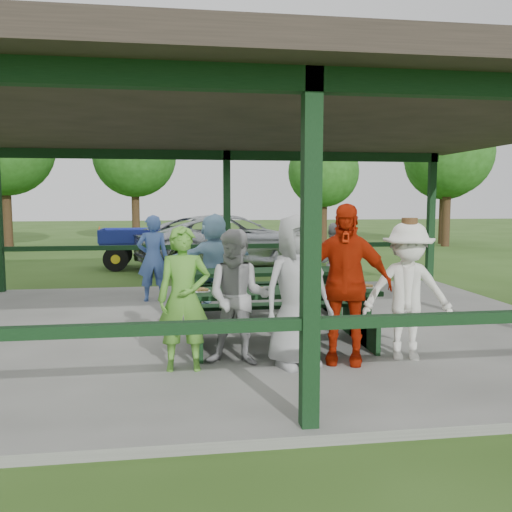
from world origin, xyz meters
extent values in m
plane|color=#2F4F18|center=(0.00, 0.00, 0.00)|extent=(90.00, 90.00, 0.00)
cube|color=slate|center=(0.00, 0.00, 0.05)|extent=(10.00, 8.00, 0.10)
cube|color=black|center=(0.00, -3.80, 1.60)|extent=(0.15, 0.15, 3.00)
cube|color=black|center=(0.00, 3.80, 1.60)|extent=(0.15, 0.15, 3.00)
cube|color=black|center=(4.80, 3.80, 1.60)|extent=(0.15, 0.15, 3.00)
cube|color=black|center=(-2.40, -3.80, 1.00)|extent=(4.65, 0.10, 0.10)
cube|color=black|center=(-2.40, 3.80, 1.00)|extent=(4.65, 0.10, 0.10)
cube|color=black|center=(2.40, 3.80, 1.00)|extent=(4.65, 0.10, 0.10)
cube|color=black|center=(0.00, -3.80, 3.00)|extent=(9.80, 0.15, 0.20)
cube|color=black|center=(0.00, 3.80, 3.00)|extent=(9.80, 0.15, 0.20)
cube|color=#2A231E|center=(0.00, 0.00, 3.22)|extent=(10.60, 8.60, 0.24)
cube|color=black|center=(0.26, -1.20, 0.82)|extent=(2.56, 0.75, 0.06)
cube|color=black|center=(0.26, -1.75, 0.53)|extent=(2.56, 0.28, 0.05)
cube|color=black|center=(0.26, -0.65, 0.53)|extent=(2.56, 0.28, 0.05)
cube|color=black|center=(-0.84, -1.20, 0.47)|extent=(0.06, 0.70, 0.75)
cube|color=black|center=(1.36, -1.20, 0.47)|extent=(0.06, 0.70, 0.75)
cube|color=black|center=(-0.84, -1.20, 0.33)|extent=(0.06, 1.39, 0.45)
cube|color=black|center=(1.36, -1.20, 0.33)|extent=(0.06, 1.39, 0.45)
cube|color=black|center=(0.35, 0.80, 0.82)|extent=(2.62, 0.75, 0.06)
cube|color=black|center=(0.35, 0.25, 0.53)|extent=(2.62, 0.28, 0.05)
cube|color=black|center=(0.35, 1.35, 0.53)|extent=(2.62, 0.28, 0.05)
cube|color=black|center=(-0.78, 0.80, 0.47)|extent=(0.06, 0.70, 0.75)
cube|color=black|center=(1.48, 0.80, 0.47)|extent=(0.06, 0.70, 0.75)
cube|color=black|center=(-0.78, 0.80, 0.33)|extent=(0.06, 1.39, 0.45)
cube|color=black|center=(1.48, 0.80, 0.33)|extent=(0.06, 1.39, 0.45)
cylinder|color=white|center=(-0.79, -1.20, 0.86)|extent=(0.22, 0.22, 0.01)
torus|color=#A07439|center=(-0.83, -1.22, 0.88)|extent=(0.10, 0.10, 0.03)
torus|color=#A07439|center=(-0.75, -1.22, 0.88)|extent=(0.10, 0.10, 0.03)
torus|color=#A07439|center=(-0.79, -1.16, 0.88)|extent=(0.10, 0.10, 0.03)
cylinder|color=white|center=(-0.06, -1.20, 0.86)|extent=(0.22, 0.22, 0.01)
torus|color=#A07439|center=(-0.10, -1.22, 0.88)|extent=(0.10, 0.10, 0.03)
torus|color=#A07439|center=(-0.02, -1.22, 0.88)|extent=(0.10, 0.10, 0.03)
torus|color=#A07439|center=(-0.06, -1.16, 0.88)|extent=(0.10, 0.10, 0.03)
cylinder|color=white|center=(0.65, -1.20, 0.86)|extent=(0.22, 0.22, 0.01)
torus|color=#A07439|center=(0.61, -1.22, 0.88)|extent=(0.10, 0.10, 0.03)
torus|color=#A07439|center=(0.69, -1.22, 0.88)|extent=(0.10, 0.10, 0.03)
torus|color=#A07439|center=(0.65, -1.16, 0.88)|extent=(0.10, 0.10, 0.03)
cylinder|color=white|center=(1.44, -1.20, 0.86)|extent=(0.22, 0.22, 0.01)
torus|color=#A07439|center=(1.40, -1.22, 0.88)|extent=(0.10, 0.10, 0.03)
torus|color=#A07439|center=(1.48, -1.22, 0.88)|extent=(0.10, 0.10, 0.03)
torus|color=#A07439|center=(1.44, -1.16, 0.88)|extent=(0.10, 0.10, 0.03)
cylinder|color=#381E0F|center=(-0.51, -1.38, 0.90)|extent=(0.06, 0.06, 0.10)
cylinder|color=#381E0F|center=(-0.51, -1.38, 0.90)|extent=(0.06, 0.06, 0.10)
cylinder|color=#381E0F|center=(-0.39, -1.38, 0.90)|extent=(0.06, 0.06, 0.10)
cylinder|color=#381E0F|center=(-0.37, -1.38, 0.90)|extent=(0.06, 0.06, 0.10)
cylinder|color=#381E0F|center=(0.09, -1.38, 0.90)|extent=(0.06, 0.06, 0.10)
cylinder|color=#381E0F|center=(0.99, -1.38, 0.90)|extent=(0.06, 0.06, 0.10)
cone|color=white|center=(0.58, -1.00, 0.90)|extent=(0.09, 0.09, 0.10)
cone|color=white|center=(0.78, -1.00, 0.90)|extent=(0.09, 0.09, 0.10)
cone|color=white|center=(1.11, -1.00, 0.90)|extent=(0.09, 0.09, 0.10)
cone|color=white|center=(1.31, -1.00, 0.90)|extent=(0.09, 0.09, 0.10)
imported|color=#549830|center=(-1.04, -2.07, 0.92)|extent=(0.61, 0.40, 1.65)
imported|color=#9C9C9F|center=(-0.40, -1.96, 0.90)|extent=(0.90, 0.77, 1.60)
imported|color=#999A9C|center=(0.27, -2.12, 0.99)|extent=(1.00, 0.82, 1.77)
imported|color=#AB1E06|center=(0.85, -2.06, 1.05)|extent=(1.20, 0.82, 1.90)
imported|color=white|center=(1.66, -2.04, 0.93)|extent=(1.19, 0.86, 1.67)
cylinder|color=#54371C|center=(1.66, -2.04, 1.71)|extent=(0.39, 0.39, 0.02)
cylinder|color=#54371C|center=(1.66, -2.04, 1.77)|extent=(0.23, 0.23, 0.11)
imported|color=#90BEDF|center=(-0.45, 1.59, 0.95)|extent=(1.64, 1.03, 1.69)
imported|color=#4263AD|center=(-1.56, 2.27, 0.92)|extent=(0.65, 0.47, 1.65)
imported|color=gray|center=(1.79, 1.56, 0.85)|extent=(0.85, 0.74, 1.51)
imported|color=silver|center=(0.51, 7.89, 0.79)|extent=(6.23, 4.20, 1.59)
cube|color=navy|center=(-1.99, 8.21, 0.75)|extent=(2.63, 1.32, 0.11)
cube|color=navy|center=(-1.99, 7.55, 0.98)|extent=(2.62, 0.06, 0.37)
cube|color=navy|center=(-1.99, 8.86, 0.98)|extent=(2.62, 0.06, 0.37)
cube|color=navy|center=(-3.30, 8.20, 0.98)|extent=(0.06, 1.31, 0.37)
cube|color=navy|center=(-0.68, 8.21, 0.98)|extent=(0.06, 1.31, 0.37)
cylinder|color=black|center=(-2.83, 7.50, 0.36)|extent=(0.71, 0.17, 0.71)
cylinder|color=yellow|center=(-2.83, 7.50, 0.36)|extent=(0.26, 0.21, 0.26)
cylinder|color=black|center=(-2.84, 8.91, 0.36)|extent=(0.71, 0.17, 0.71)
cylinder|color=yellow|center=(-2.84, 8.91, 0.36)|extent=(0.26, 0.21, 0.26)
cylinder|color=black|center=(-1.15, 7.51, 0.36)|extent=(0.71, 0.17, 0.71)
cylinder|color=yellow|center=(-1.15, 7.51, 0.36)|extent=(0.26, 0.21, 0.26)
cylinder|color=black|center=(-1.15, 8.91, 0.36)|extent=(0.71, 0.17, 0.71)
cylinder|color=yellow|center=(-1.15, 8.91, 0.36)|extent=(0.26, 0.21, 0.26)
cube|color=navy|center=(-0.21, 8.21, 0.66)|extent=(0.94, 0.08, 0.07)
cone|color=#F2590C|center=(-3.35, 8.20, 1.08)|extent=(0.02, 0.37, 0.37)
cylinder|color=#341E14|center=(-7.77, 14.58, 1.51)|extent=(0.36, 0.36, 3.02)
sphere|color=#205015|center=(-7.77, 14.58, 4.11)|extent=(3.86, 3.86, 3.86)
cylinder|color=#341E14|center=(-2.98, 17.55, 1.48)|extent=(0.36, 0.36, 2.97)
sphere|color=#205015|center=(-2.98, 17.55, 4.03)|extent=(3.80, 3.80, 3.80)
cylinder|color=#341E14|center=(5.14, 14.53, 1.18)|extent=(0.36, 0.36, 2.36)
sphere|color=#205015|center=(5.14, 14.53, 3.21)|extent=(3.02, 3.02, 3.02)
cylinder|color=#341E14|center=(10.47, 13.92, 1.48)|extent=(0.36, 0.36, 2.96)
sphere|color=#205015|center=(10.47, 13.92, 4.03)|extent=(3.79, 3.79, 3.79)
cylinder|color=#341E14|center=(11.00, 15.21, 1.41)|extent=(0.36, 0.36, 2.81)
sphere|color=#205015|center=(11.00, 15.21, 3.83)|extent=(3.60, 3.60, 3.60)
camera|label=1|loc=(-1.10, -8.18, 2.05)|focal=38.00mm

